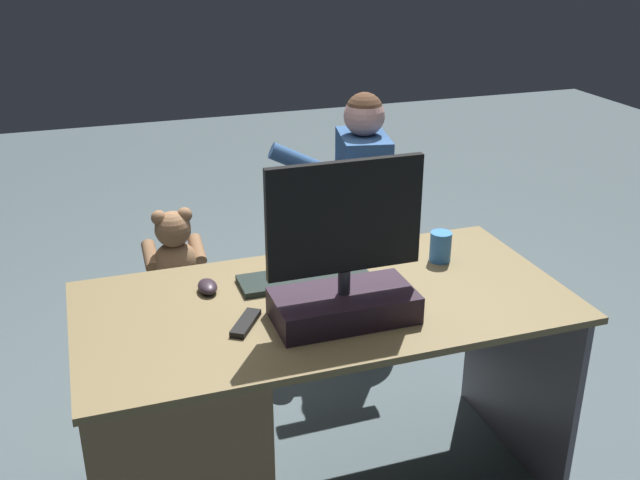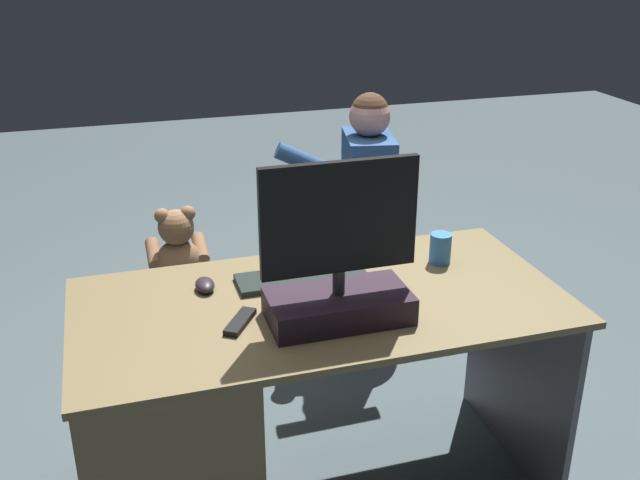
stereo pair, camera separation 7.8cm
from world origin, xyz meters
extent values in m
plane|color=#445257|center=(0.00, 0.00, 0.00)|extent=(10.00, 10.00, 0.00)
cube|color=brown|center=(0.00, 0.39, 0.73)|extent=(1.51, 0.75, 0.02)
cube|color=olive|center=(0.50, 0.39, 0.36)|extent=(0.48, 0.69, 0.72)
cube|color=#56535C|center=(-0.73, 0.39, 0.36)|extent=(0.02, 0.68, 0.72)
cube|color=black|center=(-0.01, 0.52, 0.79)|extent=(0.41, 0.21, 0.08)
cylinder|color=#333338|center=(-0.01, 0.52, 0.86)|extent=(0.04, 0.04, 0.07)
cube|color=black|center=(-0.01, 0.52, 1.06)|extent=(0.45, 0.02, 0.33)
cube|color=#19598C|center=(-0.01, 0.51, 1.06)|extent=(0.42, 0.00, 0.29)
cube|color=black|center=(0.02, 0.25, 0.75)|extent=(0.42, 0.14, 0.02)
ellipsoid|color=#2C2128|center=(0.33, 0.23, 0.76)|extent=(0.06, 0.10, 0.04)
cylinder|color=#3372BF|center=(-0.47, 0.25, 0.80)|extent=(0.07, 0.07, 0.10)
cube|color=black|center=(0.27, 0.47, 0.75)|extent=(0.12, 0.15, 0.02)
cylinder|color=black|center=(0.36, -0.37, 0.01)|extent=(0.51, 0.51, 0.03)
cylinder|color=gray|center=(0.36, -0.37, 0.22)|extent=(0.04, 0.04, 0.39)
cylinder|color=#464A51|center=(0.36, -0.37, 0.45)|extent=(0.42, 0.42, 0.06)
ellipsoid|color=#8D6645|center=(0.36, -0.37, 0.57)|extent=(0.18, 0.16, 0.19)
sphere|color=#8D6645|center=(0.36, -0.37, 0.73)|extent=(0.14, 0.14, 0.14)
sphere|color=beige|center=(0.36, -0.43, 0.72)|extent=(0.05, 0.05, 0.05)
sphere|color=#8D6645|center=(0.31, -0.37, 0.78)|extent=(0.06, 0.06, 0.06)
sphere|color=#8D6645|center=(0.40, -0.37, 0.78)|extent=(0.06, 0.06, 0.06)
cylinder|color=#8D6645|center=(0.26, -0.40, 0.61)|extent=(0.05, 0.15, 0.10)
cylinder|color=#8D6645|center=(0.45, -0.40, 0.61)|extent=(0.05, 0.15, 0.10)
cylinder|color=#8D6645|center=(0.31, -0.47, 0.51)|extent=(0.06, 0.12, 0.06)
cylinder|color=#8D6645|center=(0.40, -0.47, 0.51)|extent=(0.06, 0.12, 0.06)
cylinder|color=black|center=(-0.50, -0.55, 0.01)|extent=(0.52, 0.52, 0.03)
cylinder|color=gray|center=(-0.50, -0.55, 0.22)|extent=(0.04, 0.04, 0.39)
cylinder|color=#505259|center=(-0.50, -0.55, 0.45)|extent=(0.43, 0.43, 0.06)
cube|color=#2E5181|center=(-0.50, -0.55, 0.73)|extent=(0.26, 0.35, 0.50)
sphere|color=tan|center=(-0.50, -0.55, 1.06)|extent=(0.18, 0.18, 0.18)
sphere|color=#4F3524|center=(-0.50, -0.55, 1.08)|extent=(0.16, 0.16, 0.16)
cylinder|color=#2E5181|center=(-0.40, -0.32, 0.80)|extent=(0.40, 0.15, 0.24)
cylinder|color=#2E5181|center=(-0.32, -0.71, 0.80)|extent=(0.40, 0.15, 0.24)
cylinder|color=#422F35|center=(-0.34, -0.42, 0.50)|extent=(0.38, 0.18, 0.11)
cylinder|color=#422F35|center=(-0.16, -0.39, 0.24)|extent=(0.10, 0.10, 0.48)
cylinder|color=#422F35|center=(-0.30, -0.60, 0.50)|extent=(0.38, 0.18, 0.11)
cylinder|color=#422F35|center=(-0.12, -0.56, 0.24)|extent=(0.10, 0.10, 0.48)
camera|label=1|loc=(0.66, 2.29, 1.81)|focal=41.32mm
camera|label=2|loc=(0.58, 2.31, 1.81)|focal=41.32mm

